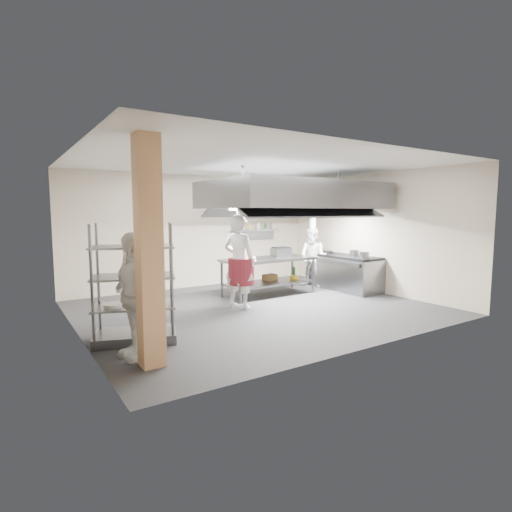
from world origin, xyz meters
TOP-DOWN VIEW (x-y plane):
  - floor at (0.00, 0.00)m, footprint 7.00×7.00m
  - ceiling at (0.00, 0.00)m, footprint 7.00×7.00m
  - wall_back at (0.00, 3.00)m, footprint 7.00×0.00m
  - wall_left at (-3.50, 0.00)m, footprint 0.00×6.00m
  - wall_right at (3.50, 0.00)m, footprint 0.00×6.00m
  - column at (-2.90, -1.90)m, footprint 0.30×0.30m
  - exhaust_hood at (1.30, 0.40)m, footprint 4.00×2.50m
  - hood_strip_a at (0.40, 0.40)m, footprint 1.60×0.12m
  - hood_strip_b at (2.20, 0.40)m, footprint 1.60×0.12m
  - wall_shelf at (1.80, 2.84)m, footprint 1.50×0.28m
  - island at (1.00, 1.00)m, footprint 2.37×1.05m
  - island_worktop at (1.00, 1.00)m, footprint 2.37×1.05m
  - island_undershelf at (1.00, 1.00)m, footprint 2.18×0.95m
  - pass_rack at (-2.79, -0.77)m, footprint 1.40×1.09m
  - cooking_range at (3.08, 0.50)m, footprint 0.80×2.00m
  - range_top at (3.08, 0.50)m, footprint 0.78×1.96m
  - chef_head at (-0.30, 0.23)m, footprint 0.74×0.85m
  - chef_line at (2.60, 1.20)m, footprint 0.87×0.96m
  - chef_plating at (-3.00, -1.49)m, footprint 0.59×1.09m
  - griddle at (1.44, 1.10)m, footprint 0.47×0.38m
  - wicker_basket at (1.17, 1.19)m, footprint 0.37×0.28m
  - stockpot at (3.11, 0.20)m, footprint 0.24×0.24m
  - plate_stack at (-2.79, -0.77)m, footprint 0.28×0.28m

SIDE VIEW (x-z plane):
  - floor at x=0.00m, z-range 0.00..0.00m
  - island_undershelf at x=1.00m, z-range 0.28..0.32m
  - wicker_basket at x=1.17m, z-range 0.32..0.47m
  - cooking_range at x=3.08m, z-range 0.00..0.84m
  - island at x=1.00m, z-range 0.00..0.91m
  - plate_stack at x=-2.79m, z-range 0.57..0.62m
  - chef_line at x=2.60m, z-range 0.00..1.61m
  - range_top at x=3.08m, z-range 0.84..0.90m
  - chef_plating at x=-3.00m, z-range 0.00..1.76m
  - island_worktop at x=1.00m, z-range 0.85..0.91m
  - pass_rack at x=-2.79m, z-range 0.00..1.85m
  - stockpot at x=3.11m, z-range 0.90..1.07m
  - chef_head at x=-0.30m, z-range 0.00..1.98m
  - griddle at x=1.44m, z-range 0.91..1.13m
  - wall_back at x=0.00m, z-range -2.00..5.00m
  - wall_left at x=-3.50m, z-range -1.50..4.50m
  - wall_right at x=3.50m, z-range -1.50..4.50m
  - column at x=-2.90m, z-range 0.00..3.00m
  - wall_shelf at x=1.80m, z-range 1.48..1.52m
  - hood_strip_a at x=0.40m, z-range 2.06..2.10m
  - hood_strip_b at x=2.20m, z-range 2.06..2.10m
  - exhaust_hood at x=1.30m, z-range 2.10..2.70m
  - ceiling at x=0.00m, z-range 3.00..3.00m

